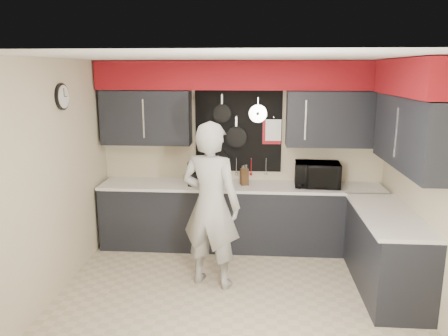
# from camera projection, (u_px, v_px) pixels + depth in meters

# --- Properties ---
(ground) EXTENTS (4.00, 4.00, 0.00)m
(ground) POSITION_uv_depth(u_px,v_px,m) (235.00, 298.00, 4.84)
(ground) COLOR #C4B298
(ground) RESTS_ON ground
(back_wall_assembly) EXTENTS (4.00, 0.36, 2.60)m
(back_wall_assembly) POSITION_uv_depth(u_px,v_px,m) (243.00, 105.00, 5.95)
(back_wall_assembly) COLOR beige
(back_wall_assembly) RESTS_ON ground
(right_wall_assembly) EXTENTS (0.36, 3.50, 2.60)m
(right_wall_assembly) POSITION_uv_depth(u_px,v_px,m) (415.00, 122.00, 4.53)
(right_wall_assembly) COLOR beige
(right_wall_assembly) RESTS_ON ground
(left_wall_assembly) EXTENTS (0.05, 3.50, 2.60)m
(left_wall_assembly) POSITION_uv_depth(u_px,v_px,m) (51.00, 178.00, 4.71)
(left_wall_assembly) COLOR beige
(left_wall_assembly) RESTS_ON ground
(base_cabinets) EXTENTS (3.95, 2.20, 0.92)m
(base_cabinets) POSITION_uv_depth(u_px,v_px,m) (276.00, 225.00, 5.80)
(base_cabinets) COLOR black
(base_cabinets) RESTS_ON ground
(microwave) EXTENTS (0.62, 0.44, 0.33)m
(microwave) POSITION_uv_depth(u_px,v_px,m) (317.00, 174.00, 5.92)
(microwave) COLOR black
(microwave) RESTS_ON base_cabinets
(knife_block) EXTENTS (0.13, 0.13, 0.23)m
(knife_block) POSITION_uv_depth(u_px,v_px,m) (244.00, 177.00, 6.00)
(knife_block) COLOR #352111
(knife_block) RESTS_ON base_cabinets
(utensil_crock) EXTENTS (0.14, 0.14, 0.18)m
(utensil_crock) POSITION_uv_depth(u_px,v_px,m) (218.00, 177.00, 6.12)
(utensil_crock) COLOR white
(utensil_crock) RESTS_ON base_cabinets
(coffee_maker) EXTENTS (0.21, 0.24, 0.34)m
(coffee_maker) POSITION_uv_depth(u_px,v_px,m) (196.00, 172.00, 6.02)
(coffee_maker) COLOR black
(coffee_maker) RESTS_ON base_cabinets
(person) EXTENTS (0.81, 0.66, 1.93)m
(person) POSITION_uv_depth(u_px,v_px,m) (211.00, 205.00, 4.97)
(person) COLOR #A3A4A1
(person) RESTS_ON ground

